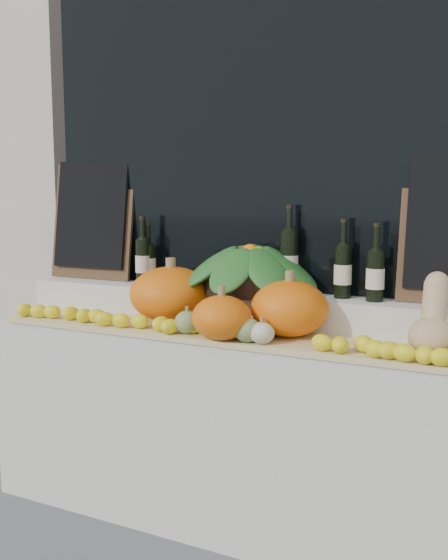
{
  "coord_description": "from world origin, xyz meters",
  "views": [
    {
      "loc": [
        1.17,
        -0.9,
        1.48
      ],
      "look_at": [
        0.0,
        1.45,
        1.12
      ],
      "focal_mm": 40.0,
      "sensor_mm": 36.0,
      "label": 1
    }
  ],
  "objects_px": {
    "pumpkin_right": "(289,308)",
    "pumpkin_left": "(171,294)",
    "butternut_squash": "(433,323)",
    "produce_bowl": "(250,269)",
    "wine_bottle_tall": "(289,261)"
  },
  "relations": [
    {
      "from": "pumpkin_right",
      "to": "pumpkin_left",
      "type": "bearing_deg",
      "value": 175.59
    },
    {
      "from": "pumpkin_left",
      "to": "produce_bowl",
      "type": "distance_m",
      "value": 0.38
    },
    {
      "from": "pumpkin_left",
      "to": "wine_bottle_tall",
      "type": "distance_m",
      "value": 0.55
    },
    {
      "from": "butternut_squash",
      "to": "pumpkin_right",
      "type": "bearing_deg",
      "value": 172.31
    },
    {
      "from": "produce_bowl",
      "to": "wine_bottle_tall",
      "type": "xyz_separation_m",
      "value": [
        0.17,
        0.04,
        0.04
      ]
    },
    {
      "from": "pumpkin_left",
      "to": "butternut_squash",
      "type": "xyz_separation_m",
      "value": [
        1.16,
        -0.12,
        -0.01
      ]
    },
    {
      "from": "produce_bowl",
      "to": "butternut_squash",
      "type": "bearing_deg",
      "value": -18.47
    },
    {
      "from": "butternut_squash",
      "to": "produce_bowl",
      "type": "distance_m",
      "value": 0.89
    },
    {
      "from": "pumpkin_left",
      "to": "pumpkin_right",
      "type": "distance_m",
      "value": 0.59
    },
    {
      "from": "produce_bowl",
      "to": "pumpkin_left",
      "type": "bearing_deg",
      "value": -154.2
    },
    {
      "from": "pumpkin_right",
      "to": "butternut_squash",
      "type": "relative_size",
      "value": 1.07
    },
    {
      "from": "produce_bowl",
      "to": "wine_bottle_tall",
      "type": "distance_m",
      "value": 0.18
    },
    {
      "from": "butternut_squash",
      "to": "produce_bowl",
      "type": "xyz_separation_m",
      "value": [
        -0.84,
        0.28,
        0.12
      ]
    },
    {
      "from": "pumpkin_left",
      "to": "pumpkin_right",
      "type": "bearing_deg",
      "value": -4.41
    },
    {
      "from": "pumpkin_right",
      "to": "wine_bottle_tall",
      "type": "bearing_deg",
      "value": 111.53
    }
  ]
}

